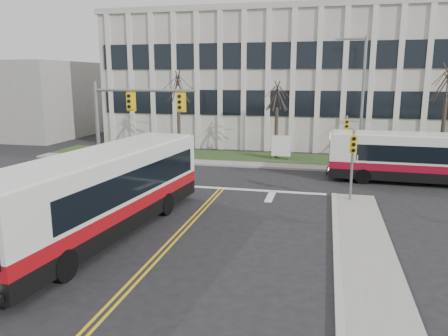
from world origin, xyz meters
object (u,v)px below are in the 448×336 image
(directory_sign, at_px, (281,146))
(bus_cross, at_px, (424,159))
(streetlight, at_px, (360,95))
(bus_main, at_px, (102,195))

(directory_sign, xyz_separation_m, bus_cross, (9.26, -5.25, 0.33))
(streetlight, height_order, bus_cross, streetlight)
(bus_main, distance_m, bus_cross, 19.42)
(directory_sign, bearing_deg, streetlight, -13.23)
(streetlight, bearing_deg, directory_sign, 166.77)
(streetlight, relative_size, directory_sign, 4.60)
(directory_sign, relative_size, bus_cross, 0.18)
(directory_sign, xyz_separation_m, bus_main, (-5.53, -17.84, 0.54))
(streetlight, relative_size, bus_cross, 0.82)
(streetlight, distance_m, bus_cross, 6.57)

